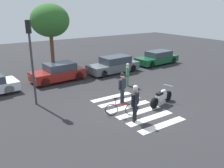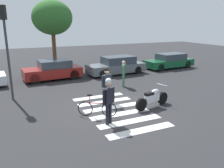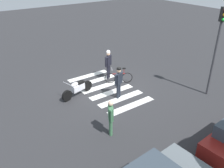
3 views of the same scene
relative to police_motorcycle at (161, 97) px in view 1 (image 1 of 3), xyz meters
The scene contains 12 objects.
ground_plane 1.86m from the police_motorcycle, 169.13° to the left, with size 60.00×60.00×0.00m, color #2B2B2D.
police_motorcycle is the anchor object (origin of this frame).
leaning_bicycle 2.82m from the police_motorcycle, behind, with size 1.49×0.94×0.99m.
officer_on_foot 2.88m from the police_motorcycle, 162.34° to the right, with size 0.63×0.42×1.91m.
officer_by_motorcycle 2.38m from the police_motorcycle, 139.11° to the left, with size 0.65×0.37×1.86m.
pedestrian_bystander 3.89m from the police_motorcycle, 83.72° to the left, with size 0.41×0.60×1.68m.
crosswalk_stripes 1.86m from the police_motorcycle, 169.13° to the left, with size 2.85×4.95×0.01m.
car_maroon_wagon 8.38m from the police_motorcycle, 112.86° to the left, with size 4.10×2.04×1.38m.
car_grey_coupe 7.62m from the police_motorcycle, 77.35° to the left, with size 4.68×2.03×1.39m.
car_green_compact 10.37m from the police_motorcycle, 47.55° to the left, with size 4.62×2.02×1.29m.
traffic_light_pole 7.82m from the police_motorcycle, 146.02° to the left, with size 0.33×0.36×4.80m.
street_tree_mid 11.84m from the police_motorcycle, 102.76° to the left, with size 3.25×3.25×5.73m.
Camera 1 is at (-7.77, -9.54, 5.48)m, focal length 38.30 mm.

